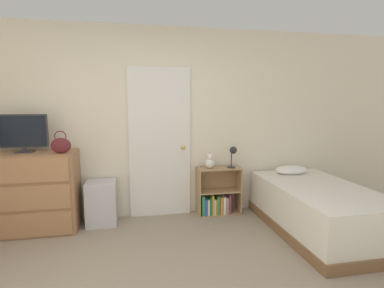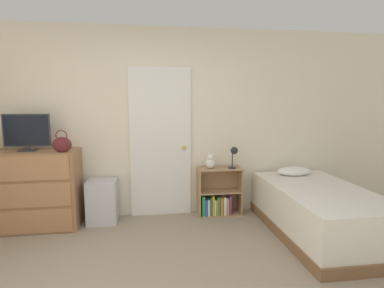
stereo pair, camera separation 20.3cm
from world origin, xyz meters
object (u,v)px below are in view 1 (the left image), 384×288
object	(u,v)px
handbag	(61,145)
teddy_bear	(210,162)
dresser	(32,192)
desk_lamp	(233,153)
tv	(23,133)
storage_bin	(102,203)
bed	(318,208)
bookshelf	(217,197)

from	to	relation	value
handbag	teddy_bear	distance (m)	1.89
dresser	desk_lamp	world-z (taller)	dresser
tv	desk_lamp	world-z (taller)	tv
tv	teddy_bear	distance (m)	2.33
tv	storage_bin	xyz separation A→B (m)	(0.84, 0.05, -0.93)
tv	bed	size ratio (longest dim) A/B	0.29
storage_bin	teddy_bear	bearing A→B (deg)	1.91
tv	bed	xyz separation A→B (m)	(3.44, -0.68, -0.92)
tv	handbag	bearing A→B (deg)	-21.30
dresser	teddy_bear	world-z (taller)	dresser
handbag	desk_lamp	size ratio (longest dim) A/B	0.89
dresser	teddy_bear	size ratio (longest dim) A/B	5.11
desk_lamp	bookshelf	bearing A→B (deg)	170.22
dresser	tv	world-z (taller)	tv
handbag	dresser	bearing A→B (deg)	158.14
desk_lamp	dresser	bearing A→B (deg)	-178.26
storage_bin	desk_lamp	world-z (taller)	desk_lamp
storage_bin	bed	size ratio (longest dim) A/B	0.31
desk_lamp	bed	xyz separation A→B (m)	(0.84, -0.74, -0.59)
dresser	bookshelf	distance (m)	2.35
handbag	teddy_bear	size ratio (longest dim) A/B	1.30
storage_bin	desk_lamp	distance (m)	1.86
desk_lamp	bed	world-z (taller)	desk_lamp
dresser	bookshelf	world-z (taller)	dresser
tv	desk_lamp	xyz separation A→B (m)	(2.60, 0.06, -0.33)
dresser	desk_lamp	distance (m)	2.58
bookshelf	desk_lamp	xyz separation A→B (m)	(0.21, -0.04, 0.63)
dresser	tv	xyz separation A→B (m)	(-0.05, 0.02, 0.72)
handbag	teddy_bear	xyz separation A→B (m)	(1.84, 0.27, -0.32)
tv	teddy_bear	xyz separation A→B (m)	(2.29, 0.10, -0.46)
teddy_bear	desk_lamp	xyz separation A→B (m)	(0.32, -0.04, 0.13)
storage_bin	handbag	bearing A→B (deg)	-150.69
handbag	bookshelf	bearing A→B (deg)	7.91
handbag	bookshelf	xyz separation A→B (m)	(1.95, 0.27, -0.83)
tv	teddy_bear	size ratio (longest dim) A/B	2.65
dresser	teddy_bear	bearing A→B (deg)	2.96
handbag	storage_bin	bearing A→B (deg)	29.31
handbag	desk_lamp	world-z (taller)	handbag
bookshelf	handbag	bearing A→B (deg)	-172.09
bookshelf	dresser	bearing A→B (deg)	-177.20
desk_lamp	storage_bin	bearing A→B (deg)	-179.67
handbag	desk_lamp	bearing A→B (deg)	6.17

